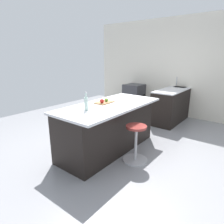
% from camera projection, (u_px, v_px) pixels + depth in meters
% --- Properties ---
extents(ground_plane, '(7.79, 7.79, 0.00)m').
position_uv_depth(ground_plane, '(115.00, 145.00, 4.10)').
color(ground_plane, gray).
extents(interior_partition_left, '(0.12, 5.51, 2.93)m').
position_uv_depth(interior_partition_left, '(174.00, 68.00, 5.97)').
color(interior_partition_left, silver).
rests_on(interior_partition_left, ground_plane).
extents(sink_cabinet, '(2.27, 0.60, 1.20)m').
position_uv_depth(sink_cabinet, '(176.00, 103.00, 5.80)').
color(sink_cabinet, black).
rests_on(sink_cabinet, ground_plane).
extents(oven_range, '(0.60, 0.61, 0.89)m').
position_uv_depth(oven_range, '(134.00, 97.00, 6.68)').
color(oven_range, '#38383D').
rests_on(oven_range, ground_plane).
extents(kitchen_island, '(2.17, 1.00, 0.94)m').
position_uv_depth(kitchen_island, '(108.00, 127.00, 3.81)').
color(kitchen_island, black).
rests_on(kitchen_island, ground_plane).
extents(stool_by_window, '(0.44, 0.44, 0.67)m').
position_uv_depth(stool_by_window, '(136.00, 145.00, 3.41)').
color(stool_by_window, '#B7B7BC').
rests_on(stool_by_window, ground_plane).
extents(cutting_board, '(0.36, 0.24, 0.02)m').
position_uv_depth(cutting_board, '(104.00, 102.00, 3.77)').
color(cutting_board, olive).
rests_on(cutting_board, kitchen_island).
extents(apple_green, '(0.07, 0.07, 0.07)m').
position_uv_depth(apple_green, '(106.00, 100.00, 3.78)').
color(apple_green, '#609E2D').
rests_on(apple_green, cutting_board).
extents(apple_red, '(0.08, 0.08, 0.08)m').
position_uv_depth(apple_red, '(102.00, 101.00, 3.67)').
color(apple_red, red).
rests_on(apple_red, cutting_board).
extents(water_bottle, '(0.06, 0.06, 0.31)m').
position_uv_depth(water_bottle, '(86.00, 103.00, 3.22)').
color(water_bottle, silver).
rests_on(water_bottle, kitchen_island).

